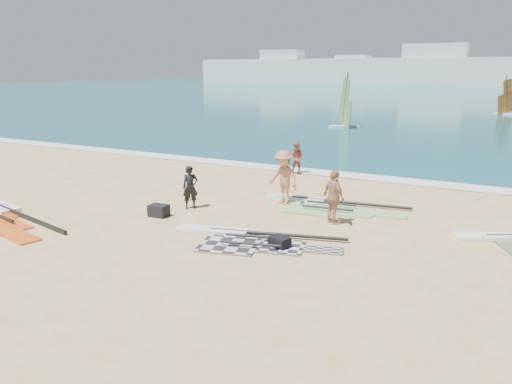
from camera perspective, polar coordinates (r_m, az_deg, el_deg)
The scene contains 14 objects.
ground at distance 12.20m, azimuth -2.77°, elevation -9.37°, with size 300.00×300.00×0.00m, color #E2C084.
sea at distance 141.78m, azimuth 26.44°, elevation 10.54°, with size 300.00×240.00×0.06m, color #0E5862.
surf_line at distance 23.15m, azimuth 13.13°, elevation 1.52°, with size 300.00×1.20×0.04m, color white.
far_town at distance 161.03m, azimuth 21.20°, elevation 12.88°, with size 160.00×8.00×12.00m.
rig_grey at distance 14.51m, azimuth -1.72°, elevation -5.30°, with size 5.24×2.77×0.20m.
rig_green at distance 18.15m, azimuth 7.28°, elevation -1.44°, with size 5.42×2.39×0.20m.
gear_bag_near at distance 17.03m, azimuth -11.05°, elevation -2.10°, with size 0.62×0.45×0.40m, color black.
gear_bag_far at distance 13.81m, azimuth 2.70°, elevation -5.80°, with size 0.55×0.38×0.33m, color black.
person_wetsuit at distance 17.69m, azimuth -7.51°, elevation 0.53°, with size 0.56×0.36×1.52m, color black.
beachgoer_left at distance 23.33m, azimuth 4.73°, elevation 3.84°, with size 0.74×0.58×1.52m, color #975447.
beachgoer_mid at distance 18.11m, azimuth 3.17°, elevation 1.68°, with size 1.28×0.74×1.98m, color #B6775A.
beachgoer_back at distance 15.94m, azimuth 8.90°, elevation -0.59°, with size 1.03×0.43×1.75m, color tan.
windsurfer_left at distance 42.96m, azimuth 10.12°, elevation 9.03°, with size 2.44×2.47×4.61m.
windsurfer_centre at distance 60.46m, azimuth 26.63°, elevation 9.07°, with size 2.30×2.40×4.21m.
Camera 1 is at (5.83, -9.58, 4.82)m, focal length 35.00 mm.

